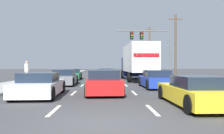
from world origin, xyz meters
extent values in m
plane|color=#3D3D3F|center=(0.00, 25.00, 0.00)|extent=(140.00, 140.00, 0.00)
cube|color=#9E9E99|center=(6.85, 20.00, 0.07)|extent=(3.20, 80.00, 0.14)
cube|color=#9E9E99|center=(-6.85, 20.00, 0.07)|extent=(3.20, 80.00, 0.14)
cube|color=silver|center=(-1.70, 1.88, 0.00)|extent=(0.14, 2.00, 0.01)
cube|color=silver|center=(-1.70, 6.88, 0.00)|extent=(0.14, 2.00, 0.01)
cube|color=silver|center=(-1.70, 11.88, 0.00)|extent=(0.14, 2.00, 0.01)
cube|color=silver|center=(-1.70, 16.88, 0.00)|extent=(0.14, 2.00, 0.01)
cube|color=silver|center=(-1.70, 21.88, 0.00)|extent=(0.14, 2.00, 0.01)
cube|color=silver|center=(-1.70, 26.88, 0.00)|extent=(0.14, 2.00, 0.01)
cube|color=silver|center=(-1.70, 31.88, 0.00)|extent=(0.14, 2.00, 0.01)
cube|color=silver|center=(-1.70, 36.88, 0.00)|extent=(0.14, 2.00, 0.01)
cube|color=silver|center=(-1.70, 41.88, 0.00)|extent=(0.14, 2.00, 0.01)
cube|color=silver|center=(-1.70, 46.88, 0.00)|extent=(0.14, 2.00, 0.01)
cube|color=silver|center=(1.70, 1.88, 0.00)|extent=(0.14, 2.00, 0.01)
cube|color=silver|center=(1.70, 6.88, 0.00)|extent=(0.14, 2.00, 0.01)
cube|color=silver|center=(1.70, 11.88, 0.00)|extent=(0.14, 2.00, 0.01)
cube|color=silver|center=(1.70, 16.88, 0.00)|extent=(0.14, 2.00, 0.01)
cube|color=silver|center=(1.70, 21.88, 0.00)|extent=(0.14, 2.00, 0.01)
cube|color=silver|center=(1.70, 26.88, 0.00)|extent=(0.14, 2.00, 0.01)
cube|color=silver|center=(1.70, 31.88, 0.00)|extent=(0.14, 2.00, 0.01)
cube|color=silver|center=(1.70, 36.88, 0.00)|extent=(0.14, 2.00, 0.01)
cube|color=silver|center=(1.70, 41.88, 0.00)|extent=(0.14, 2.00, 0.01)
cube|color=silver|center=(1.70, 46.88, 0.00)|extent=(0.14, 2.00, 0.01)
cube|color=#196B38|center=(-3.58, 19.57, 0.44)|extent=(2.05, 4.48, 0.60)
cube|color=#192333|center=(-3.59, 19.65, 0.95)|extent=(1.71, 1.92, 0.43)
cylinder|color=black|center=(-4.52, 21.18, 0.32)|extent=(0.25, 0.65, 0.64)
cylinder|color=black|center=(-2.79, 21.26, 0.32)|extent=(0.25, 0.65, 0.64)
cylinder|color=black|center=(-4.37, 17.88, 0.32)|extent=(0.25, 0.65, 0.64)
cylinder|color=black|center=(-2.64, 17.96, 0.32)|extent=(0.25, 0.65, 0.64)
cube|color=slate|center=(-3.18, 12.44, 0.45)|extent=(1.87, 4.41, 0.63)
cube|color=#192333|center=(-3.18, 12.35, 1.00)|extent=(1.60, 2.14, 0.46)
cylinder|color=black|center=(-4.04, 14.04, 0.32)|extent=(0.24, 0.65, 0.64)
cylinder|color=black|center=(-2.42, 14.09, 0.32)|extent=(0.24, 0.65, 0.64)
cylinder|color=black|center=(-3.95, 10.78, 0.32)|extent=(0.24, 0.65, 0.64)
cylinder|color=black|center=(-2.33, 10.83, 0.32)|extent=(0.24, 0.65, 0.64)
cube|color=white|center=(-3.22, 5.64, 0.45)|extent=(2.06, 4.54, 0.61)
cube|color=#192333|center=(-3.21, 5.38, 0.98)|extent=(1.74, 2.07, 0.45)
cylinder|color=black|center=(-4.17, 7.29, 0.32)|extent=(0.24, 0.65, 0.64)
cylinder|color=black|center=(-2.40, 7.35, 0.32)|extent=(0.24, 0.65, 0.64)
cylinder|color=black|center=(-4.04, 3.92, 0.32)|extent=(0.24, 0.65, 0.64)
cylinder|color=black|center=(-2.27, 3.99, 0.32)|extent=(0.24, 0.65, 0.64)
cube|color=tan|center=(0.18, 20.15, 0.47)|extent=(1.90, 4.22, 0.66)
cube|color=#192333|center=(0.19, 20.11, 1.00)|extent=(1.61, 2.17, 0.41)
cylinder|color=black|center=(-0.68, 21.64, 0.32)|extent=(0.25, 0.65, 0.64)
cylinder|color=black|center=(0.93, 21.71, 0.32)|extent=(0.25, 0.65, 0.64)
cylinder|color=black|center=(-0.56, 18.59, 0.32)|extent=(0.25, 0.65, 0.64)
cylinder|color=black|center=(1.05, 18.65, 0.32)|extent=(0.25, 0.65, 0.64)
cube|color=#B7BABF|center=(0.24, 14.10, 0.47)|extent=(1.80, 4.66, 0.66)
cube|color=#192333|center=(0.24, 14.10, 1.01)|extent=(1.57, 2.21, 0.42)
cylinder|color=black|center=(-0.60, 15.86, 0.32)|extent=(0.23, 0.64, 0.64)
cylinder|color=black|center=(1.04, 15.88, 0.32)|extent=(0.23, 0.64, 0.64)
cylinder|color=black|center=(-0.57, 12.32, 0.32)|extent=(0.23, 0.64, 0.64)
cylinder|color=black|center=(1.07, 12.33, 0.32)|extent=(0.23, 0.64, 0.64)
cube|color=red|center=(-0.04, 6.71, 0.49)|extent=(1.99, 4.54, 0.69)
cube|color=#192333|center=(-0.03, 6.38, 1.07)|extent=(1.67, 2.13, 0.47)
cylinder|color=black|center=(-0.95, 8.36, 0.32)|extent=(0.25, 0.65, 0.64)
cylinder|color=black|center=(0.73, 8.43, 0.32)|extent=(0.25, 0.65, 0.64)
cylinder|color=black|center=(-0.82, 4.99, 0.32)|extent=(0.25, 0.65, 0.64)
cylinder|color=black|center=(0.87, 5.06, 0.32)|extent=(0.25, 0.65, 0.64)
cube|color=white|center=(3.40, 16.35, 2.26)|extent=(2.60, 7.05, 2.62)
cube|color=red|center=(3.49, 12.87, 2.39)|extent=(2.18, 0.10, 0.36)
cube|color=#141E4C|center=(3.28, 20.97, 1.38)|extent=(2.38, 2.33, 2.17)
cylinder|color=black|center=(2.11, 20.94, 0.48)|extent=(0.32, 0.97, 0.96)
cylinder|color=black|center=(4.44, 21.00, 0.48)|extent=(0.32, 0.97, 0.96)
cylinder|color=black|center=(2.27, 14.92, 0.48)|extent=(0.32, 0.97, 0.96)
cylinder|color=black|center=(4.59, 14.98, 0.48)|extent=(0.32, 0.97, 0.96)
cube|color=#1E389E|center=(3.62, 9.74, 0.46)|extent=(1.88, 4.09, 0.63)
cube|color=#192333|center=(3.62, 9.70, 1.00)|extent=(1.64, 1.86, 0.47)
cylinder|color=black|center=(2.74, 11.22, 0.32)|extent=(0.23, 0.64, 0.64)
cylinder|color=black|center=(4.46, 11.24, 0.32)|extent=(0.23, 0.64, 0.64)
cylinder|color=black|center=(2.77, 8.25, 0.32)|extent=(0.23, 0.64, 0.64)
cylinder|color=black|center=(4.49, 8.27, 0.32)|extent=(0.23, 0.64, 0.64)
cube|color=yellow|center=(3.56, 2.78, 0.43)|extent=(1.88, 4.50, 0.58)
cube|color=#192333|center=(3.57, 2.43, 0.94)|extent=(1.63, 2.08, 0.44)
cylinder|color=black|center=(2.69, 4.45, 0.32)|extent=(0.23, 0.64, 0.64)
cylinder|color=black|center=(4.39, 4.48, 0.32)|extent=(0.23, 0.64, 0.64)
cylinder|color=black|center=(2.74, 1.08, 0.32)|extent=(0.23, 0.64, 0.64)
cylinder|color=#595B56|center=(8.63, 23.95, 3.41)|extent=(0.20, 0.20, 6.82)
cylinder|color=#595B56|center=(5.08, 23.95, 6.09)|extent=(7.09, 0.14, 0.14)
cube|color=black|center=(4.85, 23.95, 5.44)|extent=(0.40, 0.56, 0.95)
sphere|color=red|center=(4.85, 23.64, 5.74)|extent=(0.20, 0.20, 0.20)
sphere|color=orange|center=(4.85, 23.64, 5.44)|extent=(0.20, 0.20, 0.20)
sphere|color=green|center=(4.85, 23.64, 5.14)|extent=(0.20, 0.20, 0.20)
cube|color=black|center=(3.55, 23.95, 5.44)|extent=(0.40, 0.56, 0.95)
sphere|color=red|center=(3.55, 23.64, 5.74)|extent=(0.20, 0.20, 0.20)
sphere|color=orange|center=(3.55, 23.64, 5.44)|extent=(0.20, 0.20, 0.20)
sphere|color=green|center=(3.55, 23.64, 5.14)|extent=(0.20, 0.20, 0.20)
cylinder|color=brown|center=(9.38, 24.06, 4.13)|extent=(0.28, 0.28, 8.26)
cube|color=brown|center=(9.38, 24.06, 7.66)|extent=(1.80, 0.12, 0.12)
cylinder|color=brown|center=(8.92, 39.45, 4.62)|extent=(0.28, 0.28, 9.23)
cube|color=brown|center=(8.92, 39.45, 8.63)|extent=(1.80, 0.12, 0.12)
cylinder|color=#3F3F42|center=(-7.05, 15.01, 0.56)|extent=(0.32, 0.32, 0.85)
cylinder|color=beige|center=(-7.05, 15.01, 1.36)|extent=(0.38, 0.38, 0.74)
sphere|color=tan|center=(-7.05, 15.01, 1.84)|extent=(0.23, 0.23, 0.23)
camera|label=1|loc=(0.05, -6.11, 1.56)|focal=37.00mm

